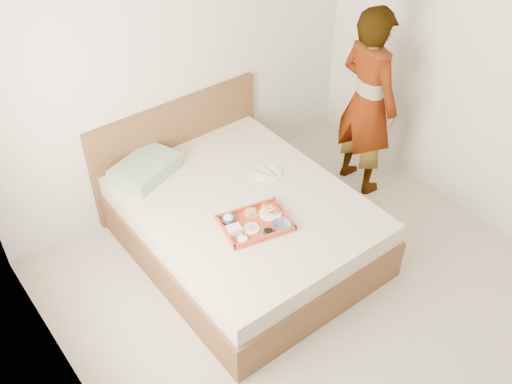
{
  "coord_description": "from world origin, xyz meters",
  "views": [
    {
      "loc": [
        -2.15,
        -1.77,
        3.46
      ],
      "look_at": [
        -0.08,
        0.9,
        0.65
      ],
      "focal_mm": 40.61,
      "sensor_mm": 36.0,
      "label": 1
    }
  ],
  "objects": [
    {
      "name": "prawn_plate",
      "position": [
        -0.07,
        0.73,
        0.55
      ],
      "size": [
        0.21,
        0.21,
        0.01
      ],
      "primitive_type": "cylinder",
      "rotation": [
        0.0,
        0.0,
        -0.22
      ],
      "color": "white",
      "rests_on": "tray"
    },
    {
      "name": "tray",
      "position": [
        -0.23,
        0.71,
        0.55
      ],
      "size": [
        0.57,
        0.47,
        0.05
      ],
      "primitive_type": "cube",
      "rotation": [
        0.0,
        0.0,
        -0.22
      ],
      "color": "#C23F25",
      "rests_on": "bed"
    },
    {
      "name": "bread_plate",
      "position": [
        -0.19,
        0.82,
        0.55
      ],
      "size": [
        0.15,
        0.15,
        0.01
      ],
      "primitive_type": "cylinder",
      "rotation": [
        0.0,
        0.0,
        -0.22
      ],
      "color": "orange",
      "rests_on": "tray"
    },
    {
      "name": "person",
      "position": [
        1.27,
        1.07,
        0.86
      ],
      "size": [
        0.44,
        0.65,
        1.73
      ],
      "primitive_type": "imported",
      "rotation": [
        0.0,
        0.0,
        1.53
      ],
      "color": "silver",
      "rests_on": "ground"
    },
    {
      "name": "meat_plate",
      "position": [
        -0.28,
        0.69,
        0.55
      ],
      "size": [
        0.15,
        0.15,
        0.01
      ],
      "primitive_type": "cylinder",
      "rotation": [
        0.0,
        0.0,
        -0.22
      ],
      "color": "white",
      "rests_on": "tray"
    },
    {
      "name": "wall_back",
      "position": [
        0.0,
        2.0,
        1.3
      ],
      "size": [
        3.5,
        0.01,
        2.6
      ],
      "primitive_type": "cube",
      "color": "silver",
      "rests_on": "ground"
    },
    {
      "name": "salad_bowl",
      "position": [
        -0.37,
        0.86,
        0.56
      ],
      "size": [
        0.13,
        0.13,
        0.03
      ],
      "primitive_type": "imported",
      "rotation": [
        0.0,
        0.0,
        -0.22
      ],
      "color": "#162041",
      "rests_on": "tray"
    },
    {
      "name": "cheese_round",
      "position": [
        -0.41,
        0.63,
        0.56
      ],
      "size": [
        0.09,
        0.09,
        0.03
      ],
      "primitive_type": "cylinder",
      "rotation": [
        0.0,
        0.0,
        -0.22
      ],
      "color": "white",
      "rests_on": "tray"
    },
    {
      "name": "bed",
      "position": [
        -0.13,
        1.0,
        0.27
      ],
      "size": [
        1.65,
        2.0,
        0.53
      ],
      "primitive_type": "cube",
      "color": "brown",
      "rests_on": "ground"
    },
    {
      "name": "sauce_dish",
      "position": [
        -0.22,
        0.57,
        0.56
      ],
      "size": [
        0.09,
        0.09,
        0.03
      ],
      "primitive_type": "cylinder",
      "rotation": [
        0.0,
        0.0,
        -0.22
      ],
      "color": "black",
      "rests_on": "tray"
    },
    {
      "name": "plastic_tub",
      "position": [
        -0.4,
        0.74,
        0.57
      ],
      "size": [
        0.12,
        0.11,
        0.05
      ],
      "primitive_type": "cube",
      "rotation": [
        0.0,
        0.0,
        -0.22
      ],
      "color": "silver",
      "rests_on": "tray"
    },
    {
      "name": "wall_left",
      "position": [
        -1.75,
        0.0,
        1.3
      ],
      "size": [
        0.01,
        4.0,
        2.6
      ],
      "primitive_type": "cube",
      "color": "silver",
      "rests_on": "ground"
    },
    {
      "name": "pillow",
      "position": [
        -0.56,
        1.74,
        0.59
      ],
      "size": [
        0.62,
        0.52,
        0.13
      ],
      "primitive_type": "cube",
      "rotation": [
        0.0,
        0.0,
        0.35
      ],
      "color": "gray",
      "rests_on": "bed"
    },
    {
      "name": "navy_bowl_big",
      "position": [
        -0.1,
        0.57,
        0.56
      ],
      "size": [
        0.17,
        0.17,
        0.03
      ],
      "primitive_type": "imported",
      "rotation": [
        0.0,
        0.0,
        -0.22
      ],
      "color": "#162041",
      "rests_on": "tray"
    },
    {
      "name": "headboard",
      "position": [
        -0.13,
        1.97,
        0.47
      ],
      "size": [
        1.65,
        0.06,
        0.95
      ],
      "primitive_type": "cube",
      "color": "brown",
      "rests_on": "ground"
    },
    {
      "name": "ground",
      "position": [
        0.0,
        0.0,
        0.0
      ],
      "size": [
        3.5,
        4.0,
        0.01
      ],
      "primitive_type": "cube",
      "color": "#C0B3A2",
      "rests_on": "ground"
    },
    {
      "name": "dinner_plate",
      "position": [
        0.23,
        1.14,
        0.54
      ],
      "size": [
        0.26,
        0.26,
        0.01
      ],
      "primitive_type": "cylinder",
      "rotation": [
        0.0,
        0.0,
        0.14
      ],
      "color": "white",
      "rests_on": "bed"
    }
  ]
}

